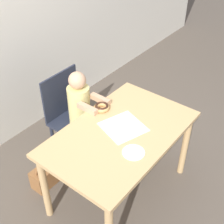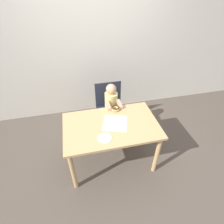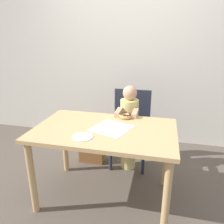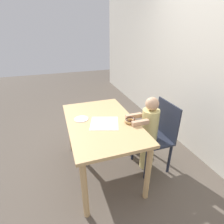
{
  "view_description": "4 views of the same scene",
  "coord_description": "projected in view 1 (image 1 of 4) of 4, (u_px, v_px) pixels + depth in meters",
  "views": [
    {
      "loc": [
        -1.53,
        -1.11,
        2.4
      ],
      "look_at": [
        0.04,
        0.12,
        0.87
      ],
      "focal_mm": 50.0,
      "sensor_mm": 36.0,
      "label": 1
    },
    {
      "loc": [
        -0.37,
        -1.68,
        2.34
      ],
      "look_at": [
        0.04,
        0.12,
        0.87
      ],
      "focal_mm": 28.0,
      "sensor_mm": 36.0,
      "label": 2
    },
    {
      "loc": [
        0.48,
        -1.75,
        1.53
      ],
      "look_at": [
        0.04,
        0.12,
        0.87
      ],
      "focal_mm": 35.0,
      "sensor_mm": 36.0,
      "label": 3
    },
    {
      "loc": [
        1.76,
        -0.47,
        1.74
      ],
      "look_at": [
        0.04,
        0.12,
        0.87
      ],
      "focal_mm": 28.0,
      "sensor_mm": 36.0,
      "label": 4
    }
  ],
  "objects": [
    {
      "name": "donut",
      "position": [
        102.0,
        107.0,
        2.73
      ],
      "size": [
        0.14,
        0.14,
        0.05
      ],
      "color": "tan",
      "rests_on": "dining_table"
    },
    {
      "name": "child_figure",
      "position": [
        80.0,
        117.0,
        3.0
      ],
      "size": [
        0.23,
        0.39,
        1.02
      ],
      "color": "#E0D17F",
      "rests_on": "ground_plane"
    },
    {
      "name": "dining_table",
      "position": [
        120.0,
        141.0,
        2.57
      ],
      "size": [
        1.27,
        0.79,
        0.75
      ],
      "color": "tan",
      "rests_on": "ground_plane"
    },
    {
      "name": "ground_plane",
      "position": [
        119.0,
        191.0,
        2.96
      ],
      "size": [
        12.0,
        12.0,
        0.0
      ],
      "primitive_type": "plane",
      "color": "brown"
    },
    {
      "name": "napkin",
      "position": [
        123.0,
        127.0,
        2.55
      ],
      "size": [
        0.4,
        0.4,
        0.0
      ],
      "color": "white",
      "rests_on": "dining_table"
    },
    {
      "name": "chair",
      "position": [
        71.0,
        116.0,
        3.09
      ],
      "size": [
        0.45,
        0.41,
        0.92
      ],
      "color": "#232838",
      "rests_on": "ground_plane"
    },
    {
      "name": "handbag",
      "position": [
        47.0,
        174.0,
        2.98
      ],
      "size": [
        0.31,
        0.16,
        0.33
      ],
      "color": "brown",
      "rests_on": "ground_plane"
    },
    {
      "name": "plate",
      "position": [
        133.0,
        152.0,
        2.32
      ],
      "size": [
        0.17,
        0.17,
        0.01
      ],
      "color": "white",
      "rests_on": "dining_table"
    }
  ]
}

